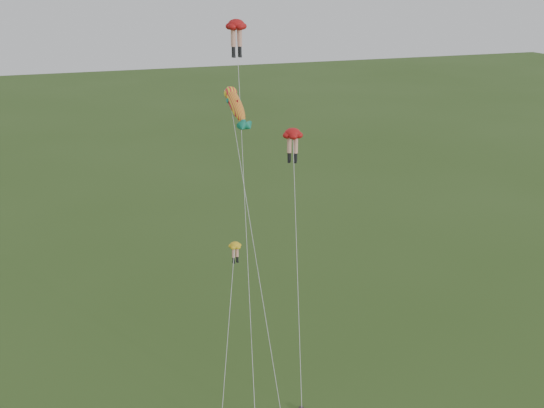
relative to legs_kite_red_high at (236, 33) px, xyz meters
name	(u,v)px	position (x,y,z in m)	size (l,w,h in m)	color
ground	(267,400)	(-1.95, -12.37, -20.90)	(300.00, 300.00, 0.00)	#324D1B
legs_kite_red_high	(236,33)	(0.00, 0.00, 0.00)	(4.17, 15.02, 21.79)	#B31213
legs_kite_red_mid	(293,141)	(1.84, -6.28, -6.26)	(3.22, 8.91, 15.43)	#B31213
legs_kite_yellow	(234,259)	(-3.10, -9.59, -12.38)	(3.05, 5.64, 9.49)	yellow
fish_kite	(236,106)	(-1.47, -4.73, -4.10)	(1.17, 12.43, 18.16)	yellow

